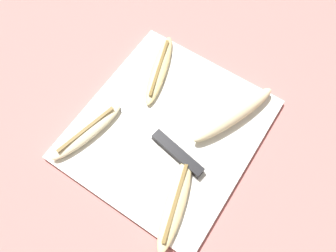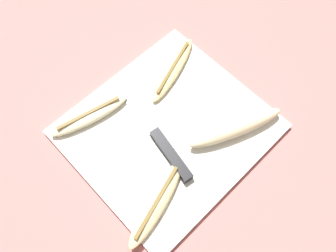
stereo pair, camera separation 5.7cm
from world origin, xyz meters
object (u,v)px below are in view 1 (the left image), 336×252
knife (170,147)px  banana_spotted_left (159,69)px  banana_pale_long (87,131)px  banana_mellow_near (175,203)px  banana_cream_curved (234,114)px

knife → banana_spotted_left: size_ratio=1.35×
knife → banana_pale_long: bearing=122.2°
knife → banana_mellow_near: size_ratio=1.33×
knife → banana_pale_long: 0.17m
knife → banana_pale_long: banana_pale_long is taller
banana_spotted_left → banana_pale_long: bearing=169.5°
knife → banana_cream_curved: size_ratio=1.23×
banana_pale_long → banana_cream_curved: bearing=-49.8°
banana_spotted_left → banana_mellow_near: banana_mellow_near is taller
knife → banana_spotted_left: same height
knife → banana_cream_curved: 0.14m
banana_mellow_near → banana_spotted_left: bearing=39.8°
banana_spotted_left → banana_pale_long: size_ratio=1.04×
banana_cream_curved → banana_mellow_near: size_ratio=1.08×
banana_mellow_near → banana_cream_curved: bearing=-0.6°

